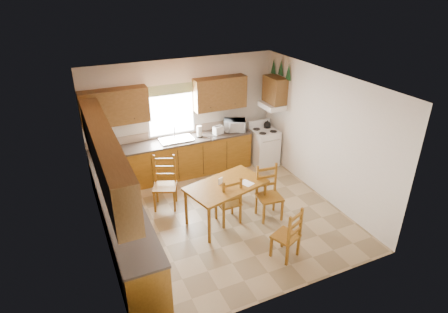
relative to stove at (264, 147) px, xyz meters
name	(u,v)px	position (x,y,z in m)	size (l,w,h in m)	color
floor	(223,215)	(-1.88, -1.67, -0.44)	(4.50, 4.50, 0.00)	#937E58
ceiling	(223,83)	(-1.88, -1.67, 2.26)	(4.50, 4.50, 0.00)	brown
wall_left	(97,180)	(-4.13, -1.67, 0.91)	(4.50, 4.50, 0.00)	beige
wall_right	(322,135)	(0.37, -1.67, 0.91)	(4.50, 4.50, 0.00)	beige
wall_back	(184,117)	(-1.88, 0.58, 0.91)	(4.50, 4.50, 0.00)	beige
wall_front	(292,220)	(-1.88, -3.92, 0.91)	(4.50, 4.50, 0.00)	beige
lower_cab_back	(174,160)	(-2.25, 0.28, 0.00)	(3.75, 0.60, 0.88)	brown
lower_cab_left	(124,226)	(-3.83, -1.82, 0.00)	(0.60, 3.60, 0.88)	brown
counter_back	(173,142)	(-2.25, 0.28, 0.46)	(3.75, 0.63, 0.04)	#3B312C
counter_left	(121,204)	(-3.83, -1.82, 0.46)	(0.63, 3.60, 0.04)	#3B312C
backsplash	(169,133)	(-2.25, 0.57, 0.57)	(3.75, 0.01, 0.18)	gray
upper_cab_back_left	(115,107)	(-3.43, 0.42, 1.41)	(1.41, 0.33, 0.75)	brown
upper_cab_back_right	(220,93)	(-1.02, 0.42, 1.41)	(1.25, 0.33, 0.75)	brown
upper_cab_left	(105,154)	(-3.96, -1.82, 1.41)	(0.33, 3.60, 0.75)	brown
upper_cab_stove	(275,90)	(0.20, -0.02, 1.46)	(0.33, 0.62, 0.62)	brown
range_hood	(272,106)	(0.15, -0.02, 1.08)	(0.44, 0.62, 0.12)	silver
window_frame	(171,111)	(-2.18, 0.55, 1.11)	(1.13, 0.02, 1.18)	silver
window_pane	(171,111)	(-2.18, 0.55, 1.11)	(1.05, 0.01, 1.10)	white
window_valance	(170,90)	(-2.18, 0.52, 1.61)	(1.19, 0.01, 0.24)	#375929
sink_basin	(176,140)	(-2.18, 0.28, 0.50)	(0.75, 0.45, 0.04)	silver
pine_decal_a	(289,72)	(0.33, -0.34, 1.94)	(0.22, 0.22, 0.36)	#1A4622
pine_decal_b	(281,67)	(0.33, -0.02, 1.98)	(0.22, 0.22, 0.36)	#1A4622
pine_decal_c	(274,66)	(0.33, 0.30, 1.94)	(0.22, 0.22, 0.36)	#1A4622
stove	(264,147)	(0.00, 0.00, 0.00)	(0.59, 0.61, 0.88)	silver
coffeemaker	(102,145)	(-3.81, 0.26, 0.67)	(0.22, 0.26, 0.37)	silver
paper_towel	(199,131)	(-1.62, 0.25, 0.61)	(0.12, 0.12, 0.27)	white
toaster	(218,130)	(-1.15, 0.25, 0.57)	(0.23, 0.15, 0.19)	silver
microwave	(235,125)	(-0.71, 0.25, 0.62)	(0.48, 0.34, 0.29)	silver
dining_table	(226,202)	(-1.89, -1.81, -0.04)	(1.48, 0.85, 0.80)	brown
chair_near_left	(286,233)	(-1.42, -3.18, 0.03)	(0.40, 0.38, 0.95)	brown
chair_near_right	(228,199)	(-1.87, -1.87, 0.05)	(0.42, 0.40, 0.99)	brown
chair_far_left	(165,184)	(-2.83, -0.88, 0.10)	(0.46, 0.43, 1.09)	brown
chair_far_right	(270,194)	(-1.09, -2.09, 0.09)	(0.45, 0.43, 1.07)	brown
table_paper	(246,183)	(-1.52, -1.93, 0.36)	(0.19, 0.25, 0.00)	white
table_card	(220,181)	(-1.98, -1.76, 0.42)	(0.10, 0.02, 0.13)	white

